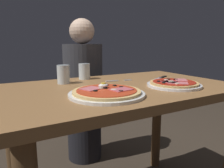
{
  "coord_description": "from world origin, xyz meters",
  "views": [
    {
      "loc": [
        -0.58,
        -0.91,
        0.98
      ],
      "look_at": [
        -0.1,
        -0.08,
        0.8
      ],
      "focal_mm": 34.04,
      "sensor_mm": 36.0,
      "label": 1
    }
  ],
  "objects_px": {
    "water_glass_far": "(63,75)",
    "diner_person": "(84,95)",
    "knife": "(161,78)",
    "pizza_foreground": "(107,93)",
    "fork": "(117,81)",
    "dining_table": "(122,110)",
    "water_glass_near": "(84,72)",
    "pizza_across_left": "(174,84)"
  },
  "relations": [
    {
      "from": "pizza_foreground",
      "to": "water_glass_far",
      "type": "bearing_deg",
      "value": 101.88
    },
    {
      "from": "water_glass_near",
      "to": "water_glass_far",
      "type": "bearing_deg",
      "value": -152.31
    },
    {
      "from": "fork",
      "to": "knife",
      "type": "bearing_deg",
      "value": -8.48
    },
    {
      "from": "pizza_across_left",
      "to": "pizza_foreground",
      "type": "bearing_deg",
      "value": -179.54
    },
    {
      "from": "dining_table",
      "to": "water_glass_near",
      "type": "height_order",
      "value": "water_glass_near"
    },
    {
      "from": "water_glass_far",
      "to": "fork",
      "type": "xyz_separation_m",
      "value": [
        0.29,
        -0.08,
        -0.04
      ]
    },
    {
      "from": "water_glass_far",
      "to": "pizza_foreground",
      "type": "bearing_deg",
      "value": -78.12
    },
    {
      "from": "dining_table",
      "to": "pizza_foreground",
      "type": "relative_size",
      "value": 3.63
    },
    {
      "from": "pizza_foreground",
      "to": "diner_person",
      "type": "distance_m",
      "value": 0.92
    },
    {
      "from": "pizza_across_left",
      "to": "water_glass_far",
      "type": "xyz_separation_m",
      "value": [
        -0.46,
        0.35,
        0.03
      ]
    },
    {
      "from": "water_glass_far",
      "to": "knife",
      "type": "relative_size",
      "value": 0.55
    },
    {
      "from": "fork",
      "to": "dining_table",
      "type": "bearing_deg",
      "value": -109.1
    },
    {
      "from": "pizza_across_left",
      "to": "water_glass_near",
      "type": "bearing_deg",
      "value": 125.39
    },
    {
      "from": "dining_table",
      "to": "diner_person",
      "type": "relative_size",
      "value": 0.98
    },
    {
      "from": "pizza_foreground",
      "to": "fork",
      "type": "height_order",
      "value": "pizza_foreground"
    },
    {
      "from": "dining_table",
      "to": "pizza_foreground",
      "type": "xyz_separation_m",
      "value": [
        -0.17,
        -0.15,
        0.15
      ]
    },
    {
      "from": "water_glass_far",
      "to": "diner_person",
      "type": "distance_m",
      "value": 0.65
    },
    {
      "from": "water_glass_near",
      "to": "dining_table",
      "type": "bearing_deg",
      "value": -72.37
    },
    {
      "from": "pizza_foreground",
      "to": "knife",
      "type": "relative_size",
      "value": 1.74
    },
    {
      "from": "knife",
      "to": "diner_person",
      "type": "relative_size",
      "value": 0.16
    },
    {
      "from": "fork",
      "to": "knife",
      "type": "xyz_separation_m",
      "value": [
        0.29,
        -0.04,
        0.0
      ]
    },
    {
      "from": "pizza_foreground",
      "to": "knife",
      "type": "height_order",
      "value": "pizza_foreground"
    },
    {
      "from": "diner_person",
      "to": "knife",
      "type": "bearing_deg",
      "value": 113.05
    },
    {
      "from": "pizza_across_left",
      "to": "water_glass_near",
      "type": "relative_size",
      "value": 2.86
    },
    {
      "from": "water_glass_near",
      "to": "fork",
      "type": "bearing_deg",
      "value": -50.08
    },
    {
      "from": "pizza_across_left",
      "to": "water_glass_far",
      "type": "bearing_deg",
      "value": 142.67
    },
    {
      "from": "water_glass_far",
      "to": "diner_person",
      "type": "bearing_deg",
      "value": 58.17
    },
    {
      "from": "water_glass_near",
      "to": "knife",
      "type": "height_order",
      "value": "water_glass_near"
    },
    {
      "from": "dining_table",
      "to": "knife",
      "type": "relative_size",
      "value": 6.31
    },
    {
      "from": "pizza_across_left",
      "to": "water_glass_far",
      "type": "distance_m",
      "value": 0.58
    },
    {
      "from": "pizza_across_left",
      "to": "knife",
      "type": "distance_m",
      "value": 0.26
    },
    {
      "from": "pizza_foreground",
      "to": "diner_person",
      "type": "xyz_separation_m",
      "value": [
        0.24,
        0.86,
        -0.22
      ]
    },
    {
      "from": "pizza_across_left",
      "to": "fork",
      "type": "bearing_deg",
      "value": 122.45
    },
    {
      "from": "fork",
      "to": "pizza_foreground",
      "type": "bearing_deg",
      "value": -127.77
    },
    {
      "from": "water_glass_near",
      "to": "diner_person",
      "type": "distance_m",
      "value": 0.52
    },
    {
      "from": "dining_table",
      "to": "water_glass_near",
      "type": "relative_size",
      "value": 12.25
    },
    {
      "from": "water_glass_far",
      "to": "fork",
      "type": "height_order",
      "value": "water_glass_far"
    },
    {
      "from": "pizza_foreground",
      "to": "diner_person",
      "type": "relative_size",
      "value": 0.27
    },
    {
      "from": "dining_table",
      "to": "water_glass_near",
      "type": "bearing_deg",
      "value": 107.63
    },
    {
      "from": "water_glass_far",
      "to": "fork",
      "type": "relative_size",
      "value": 0.64
    },
    {
      "from": "water_glass_near",
      "to": "water_glass_far",
      "type": "distance_m",
      "value": 0.17
    },
    {
      "from": "pizza_across_left",
      "to": "water_glass_far",
      "type": "relative_size",
      "value": 2.69
    }
  ]
}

